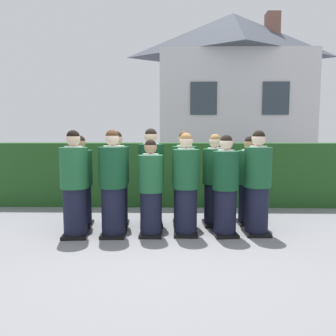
% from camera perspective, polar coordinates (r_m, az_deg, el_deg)
% --- Properties ---
extents(ground_plane, '(60.00, 60.00, 0.00)m').
position_cam_1_polar(ground_plane, '(5.49, -0.06, -11.28)').
color(ground_plane, slate).
extents(student_front_row_0, '(0.44, 0.51, 1.67)m').
position_cam_1_polar(student_front_row_0, '(5.46, -15.55, -3.02)').
color(student_front_row_0, black).
rests_on(student_front_row_0, ground).
extents(student_front_row_1, '(0.44, 0.50, 1.68)m').
position_cam_1_polar(student_front_row_1, '(5.36, -9.32, -3.00)').
color(student_front_row_1, black).
rests_on(student_front_row_1, ground).
extents(student_front_row_2, '(0.40, 0.44, 1.53)m').
position_cam_1_polar(student_front_row_2, '(5.32, -2.94, -3.80)').
color(student_front_row_2, black).
rests_on(student_front_row_2, ground).
extents(student_front_row_3, '(0.42, 0.47, 1.63)m').
position_cam_1_polar(student_front_row_3, '(5.36, 3.05, -3.19)').
color(student_front_row_3, black).
rests_on(student_front_row_3, ground).
extents(student_front_row_4, '(0.42, 0.49, 1.60)m').
position_cam_1_polar(student_front_row_4, '(5.40, 9.71, -3.36)').
color(student_front_row_4, black).
rests_on(student_front_row_4, ground).
extents(student_front_row_5, '(0.43, 0.49, 1.67)m').
position_cam_1_polar(student_front_row_5, '(5.56, 14.89, -2.85)').
color(student_front_row_5, black).
rests_on(student_front_row_5, ground).
extents(student_rear_row_0, '(0.41, 0.52, 1.59)m').
position_cam_1_polar(student_rear_row_0, '(6.05, -14.56, -2.54)').
color(student_rear_row_0, black).
rests_on(student_rear_row_0, ground).
extents(student_rear_row_1, '(0.43, 0.53, 1.66)m').
position_cam_1_polar(student_rear_row_1, '(5.92, -8.66, -2.23)').
color(student_rear_row_1, black).
rests_on(student_rear_row_1, ground).
extents(student_rear_row_2, '(0.44, 0.55, 1.71)m').
position_cam_1_polar(student_rear_row_2, '(5.90, -2.88, -1.97)').
color(student_rear_row_2, black).
rests_on(student_rear_row_2, ground).
extents(student_rear_row_3, '(0.43, 0.49, 1.66)m').
position_cam_1_polar(student_rear_row_3, '(5.92, 2.76, -2.17)').
color(student_rear_row_3, black).
rests_on(student_rear_row_3, ground).
extents(student_rear_row_4, '(0.42, 0.51, 1.61)m').
position_cam_1_polar(student_rear_row_4, '(5.96, 7.88, -2.41)').
color(student_rear_row_4, black).
rests_on(student_rear_row_4, ground).
extents(student_rear_row_5, '(0.41, 0.50, 1.57)m').
position_cam_1_polar(student_rear_row_5, '(6.12, 13.53, -2.47)').
color(student_rear_row_5, black).
rests_on(student_rear_row_5, ground).
extents(hedge, '(7.87, 0.70, 1.40)m').
position_cam_1_polar(hedge, '(7.63, 0.30, -1.00)').
color(hedge, '#214C1E').
rests_on(hedge, ground).
extents(school_building_main, '(5.73, 3.50, 6.12)m').
position_cam_1_polar(school_building_main, '(13.51, 10.73, 12.30)').
color(school_building_main, silver).
rests_on(school_building_main, ground).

